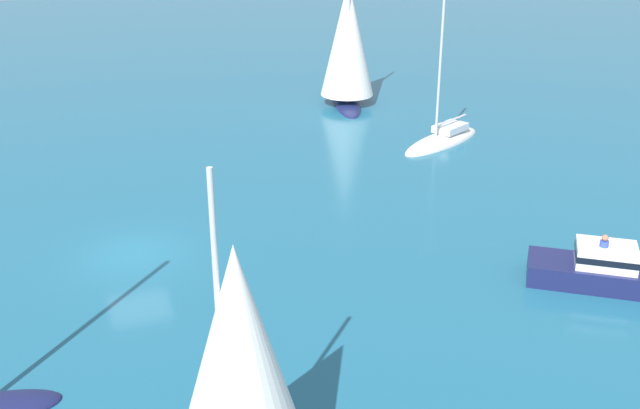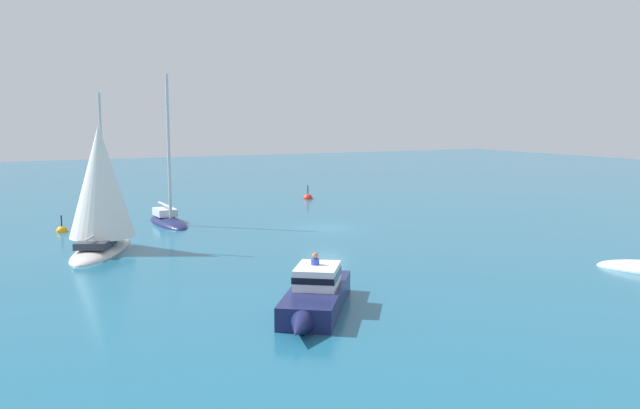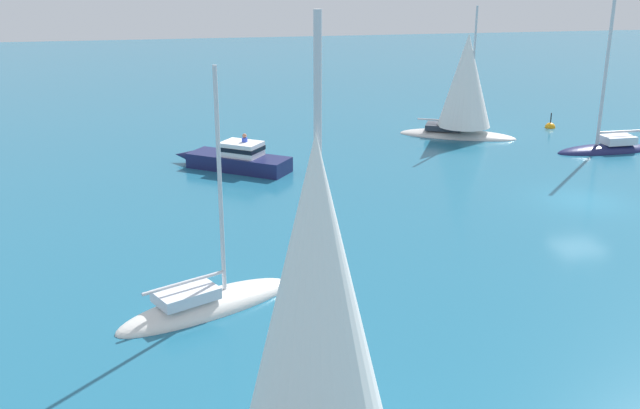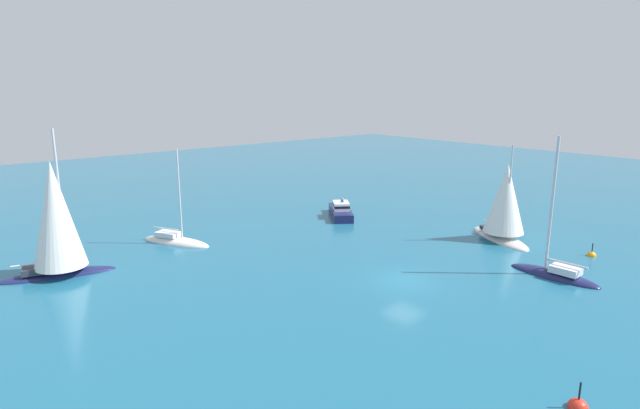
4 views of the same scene
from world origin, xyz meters
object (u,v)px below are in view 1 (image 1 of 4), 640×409
Objects in this scene: launch at (616,271)px; sailboat at (442,141)px; yacht_1 at (348,45)px; yacht at (244,390)px.

sailboat is (17.18, -2.38, -0.52)m from launch.
launch is 27.03m from yacht_1.
sailboat is at bearing 27.75° from yacht_1.
launch is 0.62× the size of yacht_1.
yacht_1 reaches higher than launch.
yacht is (-5.18, 15.41, 2.43)m from launch.
sailboat is (-9.64, -2.00, -3.87)m from yacht_1.
sailboat is (22.37, -17.79, -2.96)m from yacht.
yacht reaches higher than sailboat.
yacht is 28.73m from sailboat.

